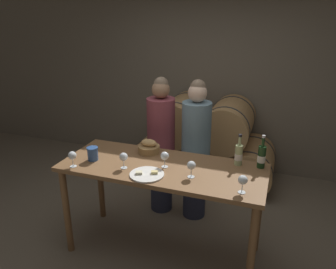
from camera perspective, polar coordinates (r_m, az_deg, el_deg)
The scene contains 16 objects.
ground_plane at distance 3.50m, azimuth -0.87°, elevation -19.36°, with size 10.00×10.00×0.00m, color #726654.
stone_wall_back at distance 4.85m, azimuth 8.38°, elevation 12.64°, with size 10.00×0.12×3.20m.
barrel_stack at distance 4.59m, azimuth 6.26°, elevation -1.63°, with size 1.93×0.89×1.17m.
tasting_table at distance 3.04m, azimuth -0.96°, elevation -7.44°, with size 1.86×0.75×0.93m.
person_left at distance 3.73m, azimuth -1.20°, elevation -1.90°, with size 0.31×0.31×1.60m.
person_right at distance 3.61m, azimuth 4.85°, elevation -2.70°, with size 0.32×0.32×1.60m.
wine_bottle_red at distance 3.03m, azimuth 15.99°, elevation -3.70°, with size 0.07×0.07×0.31m.
wine_bottle_white at distance 3.03m, azimuth 12.21°, elevation -3.42°, with size 0.07×0.07×0.29m.
blue_crock at distance 3.15m, azimuth -12.99°, elevation -3.18°, with size 0.11×0.11×0.13m.
bread_basket at distance 3.25m, azimuth -3.35°, elevation -2.26°, with size 0.22×0.22×0.14m.
cheese_plate at distance 2.82m, azimuth -3.70°, elevation -6.93°, with size 0.30×0.30×0.04m.
wine_glass_far_left at distance 3.05m, azimuth -16.34°, elevation -3.59°, with size 0.08×0.08×0.15m.
wine_glass_left at distance 2.93m, azimuth -7.75°, elevation -3.94°, with size 0.08×0.08×0.15m.
wine_glass_center at distance 2.92m, azimuth -0.58°, elevation -3.81°, with size 0.08×0.08×0.15m.
wine_glass_right at distance 2.75m, azimuth 4.08°, elevation -5.46°, with size 0.08×0.08×0.15m.
wine_glass_far_right at distance 2.58m, azimuth 12.89°, elevation -7.80°, with size 0.08×0.08×0.15m.
Camera 1 is at (0.95, -2.52, 2.24)m, focal length 35.00 mm.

